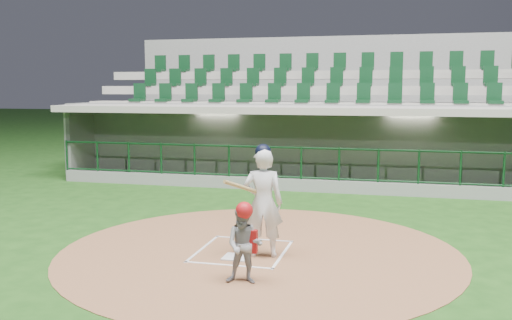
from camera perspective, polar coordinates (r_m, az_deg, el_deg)
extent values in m
plane|color=#194212|center=(10.68, -0.96, -8.74)|extent=(120.00, 120.00, 0.00)
cylinder|color=brown|center=(10.42, 0.36, -9.11)|extent=(7.20, 7.20, 0.01)
cube|color=silver|center=(10.03, -2.02, -9.68)|extent=(0.43, 0.43, 0.02)
cube|color=silver|center=(10.61, -5.35, -8.77)|extent=(0.05, 1.80, 0.01)
cube|color=white|center=(10.23, 2.71, -9.37)|extent=(0.05, 1.80, 0.01)
cube|color=silver|center=(11.19, -0.22, -7.90)|extent=(1.55, 0.05, 0.01)
cube|color=white|center=(9.62, -2.79, -10.46)|extent=(1.55, 0.05, 0.01)
cube|color=slate|center=(17.95, 5.34, -4.00)|extent=(15.00, 3.00, 0.10)
cube|color=gray|center=(19.31, 6.12, 0.99)|extent=(15.00, 0.20, 2.70)
cube|color=#A5A292|center=(19.17, 6.08, 1.69)|extent=(13.50, 0.04, 0.90)
cube|color=slate|center=(20.28, -16.04, 1.04)|extent=(0.20, 3.00, 2.70)
cube|color=#9E988E|center=(17.38, 5.32, 5.10)|extent=(15.40, 3.50, 0.20)
cube|color=gray|center=(16.32, 4.52, -2.62)|extent=(15.00, 0.15, 0.40)
cube|color=black|center=(16.13, 4.58, 2.90)|extent=(15.00, 0.01, 0.95)
cube|color=brown|center=(18.93, 5.84, -2.58)|extent=(12.75, 0.40, 0.45)
cube|color=white|center=(18.33, -3.90, 4.82)|extent=(1.30, 0.35, 0.04)
cube|color=white|center=(17.43, 15.27, 4.46)|extent=(1.30, 0.35, 0.04)
imported|color=#A41511|center=(19.89, -8.52, -0.16)|extent=(1.30, 0.94, 1.81)
imported|color=#B31F13|center=(18.94, 0.00, -0.52)|extent=(1.09, 0.59, 1.76)
imported|color=#B32013|center=(18.14, 13.09, -1.01)|extent=(1.03, 0.88, 1.79)
imported|color=#9C1010|center=(18.50, 23.03, -1.24)|extent=(1.74, 1.01, 1.79)
cube|color=slate|center=(20.91, 6.78, 2.28)|extent=(17.00, 6.50, 2.50)
cube|color=#A5A095|center=(19.35, 6.25, 5.30)|extent=(16.60, 0.95, 0.30)
cube|color=gray|center=(20.29, 6.65, 6.94)|extent=(16.60, 0.95, 0.30)
cube|color=gray|center=(21.23, 7.01, 8.43)|extent=(16.60, 0.95, 0.30)
cube|color=slate|center=(24.16, 7.87, 6.19)|extent=(17.00, 0.25, 5.05)
imported|color=silver|center=(9.89, 0.71, -4.31)|extent=(0.75, 0.56, 1.89)
sphere|color=black|center=(9.75, 0.72, 0.80)|extent=(0.28, 0.28, 0.28)
cylinder|color=#A08349|center=(9.66, -1.08, -2.83)|extent=(0.58, 0.79, 0.39)
imported|color=gray|center=(8.63, -1.18, -8.52)|extent=(0.61, 0.50, 1.17)
sphere|color=#B41318|center=(8.50, -1.19, -5.06)|extent=(0.26, 0.26, 0.26)
cube|color=#A01113|center=(8.76, -0.91, -8.11)|extent=(0.32, 0.10, 0.35)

